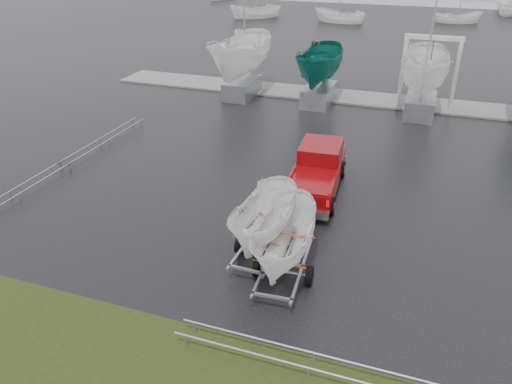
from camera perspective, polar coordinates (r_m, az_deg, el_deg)
name	(u,v)px	position (r m, az deg, el deg)	size (l,w,h in m)	color
ground_plane	(273,181)	(21.12, 1.94, 1.24)	(120.00, 120.00, 0.00)	black
grass_verge	(133,374)	(13.02, -13.91, -19.51)	(40.00, 40.00, 0.00)	black
dock	(335,96)	(32.93, 8.98, 10.82)	(30.00, 3.00, 0.12)	gray
pickup_truck	(318,169)	(20.26, 7.06, 2.68)	(2.22, 5.35, 1.74)	maroon
trailer_hitched	(287,201)	(14.12, 3.53, -1.00)	(1.82, 3.67, 4.84)	#96999F
trailer_parked	(266,185)	(15.19, 1.10, 0.85)	(1.79, 3.63, 4.67)	#96999F
boat_hoist	(431,61)	(31.79, 19.33, 13.94)	(3.30, 2.18, 4.12)	silver
keelboat_0	(241,24)	(31.54, -1.68, 18.60)	(2.79, 3.20, 10.97)	#96999F
keelboat_1	(322,42)	(30.47, 7.55, 16.67)	(2.35, 3.20, 7.34)	#96999F
keelboat_2	(430,40)	(29.53, 19.30, 16.07)	(2.64, 3.20, 10.82)	#96999F
mast_rack_0	(105,139)	(25.68, -16.93, 5.80)	(0.56, 6.50, 0.06)	#96999F
mast_rack_1	(14,193)	(21.60, -25.91, -0.08)	(0.56, 6.50, 0.06)	#96999F
mast_rack_2	(312,361)	(12.56, 6.37, -18.60)	(7.00, 0.56, 0.06)	#96999F
moored_boat_0	(256,18)	(64.65, -0.02, 19.28)	(3.46, 3.45, 11.23)	white
moored_boat_1	(339,23)	(61.87, 9.46, 18.56)	(2.74, 2.69, 11.07)	white
moored_boat_2	(457,23)	(65.10, 21.99, 17.48)	(2.50, 2.46, 10.66)	white
moored_boat_6	(509,15)	(74.40, 26.95, 17.60)	(2.84, 2.87, 10.91)	white
moored_boat_7	(511,12)	(76.78, 27.15, 17.79)	(3.39, 3.40, 11.19)	white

